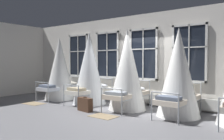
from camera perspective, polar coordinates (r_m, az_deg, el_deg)
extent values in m
plane|color=slate|center=(7.80, 3.15, -9.84)|extent=(22.57, 22.57, 0.00)
cube|color=silver|center=(8.80, 8.09, 2.63)|extent=(12.28, 0.10, 3.40)
cube|color=black|center=(10.78, -8.37, 3.55)|extent=(1.16, 0.02, 1.93)
cube|color=silver|center=(10.80, -8.34, -1.37)|extent=(1.16, 0.06, 0.07)
cube|color=silver|center=(10.85, -8.40, 8.46)|extent=(1.16, 0.06, 0.07)
cube|color=silver|center=(11.18, -10.35, 3.49)|extent=(0.07, 0.06, 1.93)
cube|color=silver|center=(10.40, -6.24, 3.62)|extent=(0.07, 0.06, 1.93)
cube|color=silver|center=(10.78, -8.37, 3.55)|extent=(0.04, 0.06, 1.93)
cube|color=silver|center=(10.79, -8.37, 4.58)|extent=(1.16, 0.06, 0.04)
cube|color=black|center=(9.65, -1.18, 3.75)|extent=(1.16, 0.02, 1.93)
cube|color=silver|center=(9.67, -1.17, -1.76)|extent=(1.16, 0.06, 0.07)
cube|color=silver|center=(9.72, -1.18, 9.22)|extent=(1.16, 0.06, 0.07)
cube|color=silver|center=(9.99, -3.65, 3.69)|extent=(0.07, 0.06, 1.93)
cube|color=silver|center=(9.32, 1.48, 3.80)|extent=(0.07, 0.06, 1.93)
cube|color=silver|center=(9.65, -1.18, 3.75)|extent=(0.04, 0.06, 1.93)
cube|color=silver|center=(9.66, -1.18, 4.89)|extent=(1.16, 0.06, 0.04)
cube|color=black|center=(8.70, 7.75, 3.90)|extent=(1.16, 0.02, 1.93)
cube|color=silver|center=(8.72, 7.72, -2.20)|extent=(1.16, 0.06, 0.07)
cube|color=silver|center=(8.78, 7.78, 9.96)|extent=(1.16, 0.06, 0.07)
cube|color=silver|center=(8.98, 4.69, 3.86)|extent=(0.07, 0.06, 1.93)
cube|color=silver|center=(8.45, 11.00, 3.94)|extent=(0.07, 0.06, 1.93)
cube|color=silver|center=(8.70, 7.75, 3.90)|extent=(0.04, 0.06, 1.93)
cube|color=silver|center=(8.71, 7.76, 5.17)|extent=(1.16, 0.06, 0.04)
cube|color=black|center=(8.02, 18.52, 3.97)|extent=(1.16, 0.02, 1.93)
cube|color=silver|center=(8.04, 18.44, -2.66)|extent=(1.16, 0.06, 0.07)
cube|color=silver|center=(8.10, 18.60, 10.54)|extent=(1.16, 0.06, 0.07)
cube|color=silver|center=(8.20, 14.88, 3.96)|extent=(0.07, 0.06, 1.93)
cube|color=silver|center=(7.86, 22.31, 3.95)|extent=(0.07, 0.06, 1.93)
cube|color=silver|center=(8.02, 18.52, 3.97)|extent=(0.04, 0.06, 1.93)
cube|color=silver|center=(8.02, 18.53, 5.34)|extent=(1.16, 0.06, 0.04)
cube|color=silver|center=(8.79, 7.63, -6.84)|extent=(7.43, 0.10, 0.36)
cylinder|color=#9EA3A8|center=(11.04, -10.52, -3.92)|extent=(0.04, 0.04, 0.92)
cylinder|color=#9EA3A8|center=(10.51, -7.61, -4.20)|extent=(0.04, 0.04, 0.92)
cylinder|color=#9EA3A8|center=(9.85, -18.32, -5.10)|extent=(0.04, 0.04, 0.79)
cylinder|color=#9EA3A8|center=(9.25, -15.50, -5.53)|extent=(0.04, 0.04, 0.79)
cylinder|color=#9EA3A8|center=(10.42, -14.19, -4.47)|extent=(0.08, 1.86, 0.03)
cylinder|color=#9EA3A8|center=(9.86, -11.30, -4.82)|extent=(0.08, 1.86, 0.03)
cylinder|color=#9EA3A8|center=(10.73, -9.11, -1.61)|extent=(0.76, 0.05, 0.03)
cylinder|color=#9EA3A8|center=(9.51, -16.98, -2.94)|extent=(0.76, 0.05, 0.03)
cube|color=silver|center=(10.13, -12.79, -4.25)|extent=(0.83, 1.90, 0.14)
ellipsoid|color=#B7B2A3|center=(10.59, -10.01, -3.19)|extent=(0.60, 0.42, 0.14)
cube|color=slate|center=(9.68, -15.75, -3.85)|extent=(0.64, 0.38, 0.10)
cone|color=white|center=(10.07, -12.83, 0.38)|extent=(1.28, 1.28, 2.64)
cylinder|color=#9EA3A8|center=(9.83, -3.46, -4.63)|extent=(0.04, 0.04, 0.92)
cylinder|color=#9EA3A8|center=(9.34, 0.05, -4.98)|extent=(0.04, 0.04, 0.92)
cylinder|color=#9EA3A8|center=(8.54, -11.83, -6.13)|extent=(0.04, 0.04, 0.79)
cylinder|color=#9EA3A8|center=(7.98, -8.29, -6.69)|extent=(0.04, 0.04, 0.79)
cylinder|color=#9EA3A8|center=(9.16, -7.35, -5.33)|extent=(0.08, 1.86, 0.03)
cylinder|color=#9EA3A8|center=(8.64, -3.78, -5.77)|extent=(0.08, 1.86, 0.03)
cylinder|color=#9EA3A8|center=(9.53, -1.75, -2.05)|extent=(0.76, 0.05, 0.03)
cylinder|color=#9EA3A8|center=(8.21, -10.14, -3.67)|extent=(0.76, 0.05, 0.03)
cube|color=silver|center=(8.89, -5.62, -5.09)|extent=(0.83, 1.90, 0.14)
ellipsoid|color=silver|center=(9.38, -2.69, -3.84)|extent=(0.60, 0.41, 0.14)
cube|color=tan|center=(8.40, -8.80, -4.70)|extent=(0.64, 0.38, 0.10)
cone|color=white|center=(8.82, -5.64, 0.43)|extent=(1.28, 1.28, 2.72)
cylinder|color=#9EA3A8|center=(8.83, 4.83, -5.41)|extent=(0.04, 0.04, 0.92)
cylinder|color=#9EA3A8|center=(8.47, 9.30, -5.74)|extent=(0.04, 0.04, 0.92)
cylinder|color=#9EA3A8|center=(7.31, -2.64, -7.50)|extent=(0.04, 0.04, 0.79)
cylinder|color=#9EA3A8|center=(6.87, 2.44, -8.11)|extent=(0.04, 0.04, 0.79)
cylinder|color=#9EA3A8|center=(8.05, 1.45, -6.35)|extent=(0.08, 1.86, 0.03)
cylinder|color=#9EA3A8|center=(7.66, 6.24, -6.80)|extent=(0.08, 1.86, 0.03)
cylinder|color=#9EA3A8|center=(8.59, 7.03, -2.53)|extent=(0.76, 0.05, 0.03)
cylinder|color=#9EA3A8|center=(7.02, -0.18, -4.62)|extent=(0.76, 0.05, 0.03)
cube|color=beige|center=(7.83, 3.79, -6.06)|extent=(0.83, 1.90, 0.14)
ellipsoid|color=silver|center=(8.41, 6.25, -4.54)|extent=(0.60, 0.42, 0.14)
cube|color=#8C939E|center=(7.26, 1.01, -5.75)|extent=(0.64, 0.38, 0.10)
cone|color=white|center=(7.76, 3.80, 0.14)|extent=(1.28, 1.28, 2.70)
cylinder|color=#9EA3A8|center=(8.12, 15.96, -6.14)|extent=(0.04, 0.04, 0.92)
cylinder|color=#9EA3A8|center=(7.88, 21.15, -6.46)|extent=(0.04, 0.04, 0.92)
cylinder|color=#9EA3A8|center=(6.46, 9.78, -8.80)|extent=(0.04, 0.04, 0.79)
cylinder|color=#9EA3A8|center=(6.15, 16.15, -9.41)|extent=(0.04, 0.04, 0.79)
cylinder|color=#9EA3A8|center=(7.28, 13.23, -7.30)|extent=(0.06, 1.86, 0.03)
cylinder|color=#9EA3A8|center=(7.00, 18.97, -7.74)|extent=(0.06, 1.86, 0.03)
cylinder|color=#9EA3A8|center=(7.94, 18.56, -3.01)|extent=(0.76, 0.04, 0.03)
cylinder|color=#9EA3A8|center=(6.23, 12.91, -5.54)|extent=(0.76, 0.04, 0.03)
cube|color=beige|center=(7.12, 16.05, -6.97)|extent=(0.81, 1.89, 0.14)
ellipsoid|color=#B7B2A3|center=(7.74, 17.95, -5.21)|extent=(0.60, 0.41, 0.14)
cube|color=slate|center=(6.49, 13.86, -6.75)|extent=(0.64, 0.37, 0.10)
cone|color=white|center=(7.04, 16.12, -0.45)|extent=(1.28, 1.28, 2.62)
cylinder|color=#9EA3A8|center=(5.88, 24.85, -10.07)|extent=(0.04, 0.04, 0.79)
cube|color=#8E7A5B|center=(9.39, -18.76, -7.87)|extent=(0.82, 0.59, 0.01)
cube|color=#8E7A5B|center=(6.91, -2.16, -11.37)|extent=(0.81, 0.58, 0.01)
cube|color=#472D1E|center=(7.61, -6.70, -8.47)|extent=(0.58, 0.28, 0.44)
cube|color=tan|center=(7.67, -6.07, -8.37)|extent=(0.50, 0.09, 0.03)
torus|color=#472D1E|center=(7.57, -6.71, -6.72)|extent=(0.16, 0.16, 0.02)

